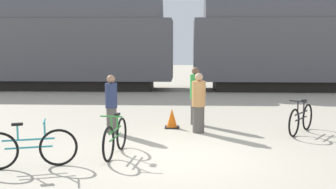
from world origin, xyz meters
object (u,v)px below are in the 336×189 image
Objects in this scene: bicycle_teal at (29,148)px; person_in_green at (195,96)px; bicycle_black at (301,119)px; bicycle_green at (115,138)px; person_in_tan at (199,103)px; traffic_cone at (172,119)px; freight_train at (183,39)px; person_in_navy at (111,104)px.

person_in_green is at bearing 53.18° from bicycle_teal.
bicycle_black is 0.88× the size of bicycle_green.
bicycle_black is 0.84× the size of bicycle_teal.
person_in_tan is (0.06, -1.10, -0.07)m from person_in_green.
traffic_cone is at bearing 126.46° from person_in_tan.
freight_train is 16.91× the size of bicycle_green.
freight_train is at bearing 68.56° from person_in_navy.
person_in_navy is at bearing -78.43° from person_in_green.
freight_train is 51.65× the size of traffic_cone.
bicycle_black is (3.22, -10.44, -2.28)m from freight_train.
freight_train is at bearing 78.30° from bicycle_teal.
person_in_green is at bearing 17.24° from person_in_navy.
bicycle_green is at bearing -110.87° from traffic_cone.
person_in_navy is (-1.84, -10.60, -1.88)m from freight_train.
bicycle_teal is 5.47m from person_in_green.
freight_train is 17.65× the size of person_in_tan.
person_in_green is at bearing 37.98° from traffic_cone.
person_in_green reaches higher than traffic_cone.
freight_train is 11.16m from bicycle_black.
freight_train is 16.19× the size of bicycle_teal.
person_in_navy is 2.34m from person_in_tan.
person_in_navy reaches higher than bicycle_green.
person_in_green is (-2.79, 1.09, 0.48)m from bicycle_black.
bicycle_green is 3.10m from traffic_cone.
traffic_cone is (-0.67, -0.52, -0.61)m from person_in_green.
person_in_navy is (-0.49, 2.17, 0.40)m from bicycle_green.
bicycle_teal is at bearing -119.37° from person_in_navy.
bicycle_teal is 4.63m from traffic_cone.
bicycle_teal is 3.19× the size of traffic_cone.
freight_train reaches higher than person_in_green.
freight_train reaches higher than bicycle_teal.
traffic_cone is at bearing 55.95° from bicycle_teal.
bicycle_green is at bearing -96.03° from freight_train.
person_in_tan reaches higher than bicycle_teal.
bicycle_teal is 4.68m from person_in_tan.
freight_train is at bearing 77.11° from person_in_tan.
bicycle_black is at bearing -9.83° from person_in_navy.
bicycle_teal is (-2.84, -13.71, -2.28)m from freight_train.
person_in_tan is at bearing -7.93° from person_in_navy.
person_in_navy is 2.84× the size of traffic_cone.
person_in_navy is at bearing 102.72° from bicycle_green.
freight_train is 10.63m from person_in_tan.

